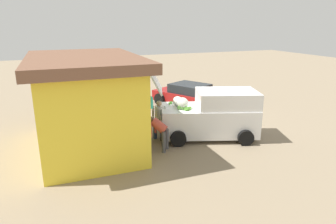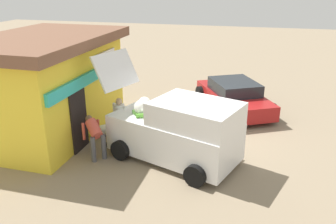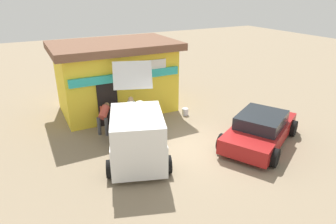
# 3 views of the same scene
# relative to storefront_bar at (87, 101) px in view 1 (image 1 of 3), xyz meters

# --- Properties ---
(ground_plane) EXTENTS (60.00, 60.00, 0.00)m
(ground_plane) POSITION_rel_storefront_bar_xyz_m (1.33, -5.07, -1.76)
(ground_plane) COLOR gray
(storefront_bar) EXTENTS (5.99, 3.95, 3.44)m
(storefront_bar) POSITION_rel_storefront_bar_xyz_m (0.00, 0.00, 0.00)
(storefront_bar) COLOR yellow
(storefront_bar) RESTS_ON ground_plane
(delivery_van) EXTENTS (3.15, 4.73, 3.02)m
(delivery_van) POSITION_rel_storefront_bar_xyz_m (-0.90, -4.82, -0.80)
(delivery_van) COLOR white
(delivery_van) RESTS_ON ground_plane
(parked_sedan) EXTENTS (4.53, 3.60, 1.25)m
(parked_sedan) POSITION_rel_storefront_bar_xyz_m (3.86, -6.12, -1.17)
(parked_sedan) COLOR maroon
(parked_sedan) RESTS_ON ground_plane
(vendor_standing) EXTENTS (0.44, 0.53, 1.60)m
(vendor_standing) POSITION_rel_storefront_bar_xyz_m (-0.30, -2.74, -0.84)
(vendor_standing) COLOR navy
(vendor_standing) RESTS_ON ground_plane
(customer_bending) EXTENTS (0.74, 0.75, 1.27)m
(customer_bending) POSITION_rel_storefront_bar_xyz_m (-1.39, -2.36, -0.97)
(customer_bending) COLOR #4C4C51
(customer_bending) RESTS_ON ground_plane
(unloaded_banana_pile) EXTENTS (0.80, 0.72, 0.39)m
(unloaded_banana_pile) POSITION_rel_storefront_bar_xyz_m (0.16, -1.91, -1.59)
(unloaded_banana_pile) COLOR silver
(unloaded_banana_pile) RESTS_ON ground_plane
(paint_bucket) EXTENTS (0.30, 0.30, 0.34)m
(paint_bucket) POSITION_rel_storefront_bar_xyz_m (2.68, -2.29, -1.60)
(paint_bucket) COLOR silver
(paint_bucket) RESTS_ON ground_plane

